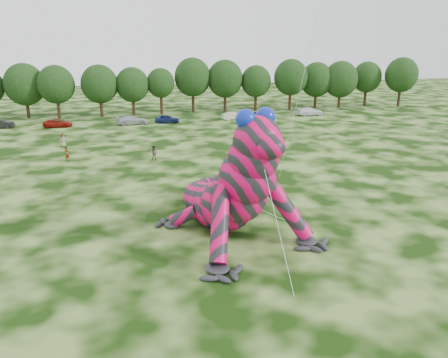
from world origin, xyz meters
TOP-DOWN VIEW (x-y plane):
  - ground at (0.00, 0.00)m, footprint 240.00×240.00m
  - inflatable_gecko at (0.21, 2.68)m, footprint 21.44×23.28m
  - tree_5 at (-23.12, 58.44)m, footprint 7.16×6.44m
  - tree_6 at (-17.56, 56.68)m, footprint 6.52×5.86m
  - tree_7 at (-10.08, 56.80)m, footprint 6.68×6.01m
  - tree_8 at (-4.22, 56.99)m, footprint 6.14×5.53m
  - tree_9 at (1.06, 57.35)m, footprint 5.27×4.74m
  - tree_10 at (7.40, 58.58)m, footprint 7.09×6.38m
  - tree_11 at (13.79, 58.20)m, footprint 7.01×6.31m
  - tree_12 at (20.01, 57.74)m, footprint 5.99×5.39m
  - tree_13 at (27.13, 57.13)m, footprint 6.83×6.15m
  - tree_14 at (33.46, 58.72)m, footprint 6.82×6.14m
  - tree_15 at (38.47, 57.77)m, footprint 7.17×6.45m
  - tree_16 at (45.45, 59.37)m, footprint 6.26×5.63m
  - tree_17 at (51.95, 56.66)m, footprint 6.98×6.28m
  - car_2 at (-16.75, 47.74)m, footprint 4.70×2.35m
  - car_3 at (-4.90, 47.52)m, footprint 5.35×2.76m
  - car_4 at (1.07, 47.54)m, footprint 4.34×2.19m
  - car_5 at (12.99, 48.14)m, footprint 4.30×1.98m
  - car_6 at (17.49, 47.28)m, footprint 5.00×2.49m
  - car_7 at (28.28, 49.58)m, footprint 5.26×2.40m
  - spectator_1 at (-3.00, 22.94)m, footprint 1.02×0.92m
  - spectator_0 at (-12.94, 24.99)m, footprint 0.69×0.72m
  - spectator_3 at (10.29, 32.17)m, footprint 1.14×0.65m
  - spectator_4 at (-14.24, 32.90)m, footprint 1.01×0.90m

SIDE VIEW (x-z plane):
  - ground at x=0.00m, z-range 0.00..0.00m
  - car_2 at x=-16.75m, z-range 0.00..1.28m
  - car_6 at x=17.49m, z-range 0.00..1.36m
  - car_5 at x=12.99m, z-range 0.00..1.36m
  - car_4 at x=1.07m, z-range 0.00..1.42m
  - car_3 at x=-4.90m, z-range 0.00..1.48m
  - car_7 at x=28.28m, z-range 0.00..1.49m
  - spectator_0 at x=-12.94m, z-range 0.00..1.67m
  - spectator_1 at x=-3.00m, z-range 0.00..1.71m
  - spectator_4 at x=-14.24m, z-range 0.00..1.74m
  - spectator_3 at x=10.29m, z-range 0.00..1.83m
  - tree_9 at x=1.06m, z-range 0.00..8.68m
  - tree_8 at x=-4.22m, z-range 0.00..8.94m
  - tree_12 at x=20.01m, z-range 0.00..8.97m
  - tree_16 at x=45.45m, z-range 0.00..9.37m
  - tree_14 at x=33.46m, z-range 0.00..9.40m
  - tree_7 at x=-10.08m, z-range 0.00..9.48m
  - tree_6 at x=-17.56m, z-range 0.00..9.49m
  - inflatable_gecko at x=0.21m, z-range 0.00..9.53m
  - tree_15 at x=38.47m, z-range 0.00..9.63m
  - tree_5 at x=-23.12m, z-range 0.00..9.80m
  - tree_11 at x=13.79m, z-range 0.00..10.07m
  - tree_13 at x=27.13m, z-range 0.00..10.13m
  - tree_17 at x=51.95m, z-range 0.00..10.30m
  - tree_10 at x=7.40m, z-range 0.00..10.50m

